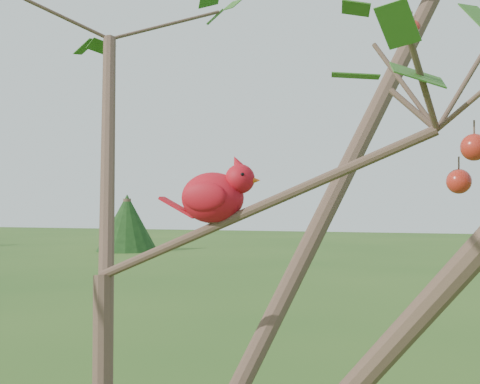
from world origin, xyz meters
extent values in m
sphere|color=#B52619|center=(0.49, 0.59, 2.49)|extent=(0.04, 0.04, 0.04)
sphere|color=#B52619|center=(0.60, 0.01, 2.17)|extent=(0.04, 0.04, 0.04)
sphere|color=#B52619|center=(0.58, 0.10, 2.12)|extent=(0.04, 0.04, 0.04)
ellipsoid|color=red|center=(0.17, 0.08, 2.09)|extent=(0.11, 0.09, 0.09)
sphere|color=red|center=(0.22, 0.08, 2.13)|extent=(0.05, 0.05, 0.05)
cone|color=red|center=(0.22, 0.08, 2.15)|extent=(0.04, 0.03, 0.04)
cone|color=#D85914|center=(0.25, 0.08, 2.13)|extent=(0.02, 0.02, 0.02)
ellipsoid|color=black|center=(0.24, 0.08, 2.12)|extent=(0.01, 0.03, 0.02)
cube|color=red|center=(0.11, 0.08, 2.08)|extent=(0.07, 0.03, 0.04)
ellipsoid|color=red|center=(0.17, 0.12, 2.10)|extent=(0.08, 0.02, 0.05)
ellipsoid|color=red|center=(0.17, 0.05, 2.10)|extent=(0.08, 0.02, 0.05)
cylinder|color=#412D23|center=(-11.16, 22.89, 1.03)|extent=(0.31, 0.31, 2.06)
cone|color=black|center=(-11.16, 22.89, 1.12)|extent=(2.41, 2.41, 2.24)
camera|label=1|loc=(0.55, -1.02, 2.09)|focal=50.00mm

